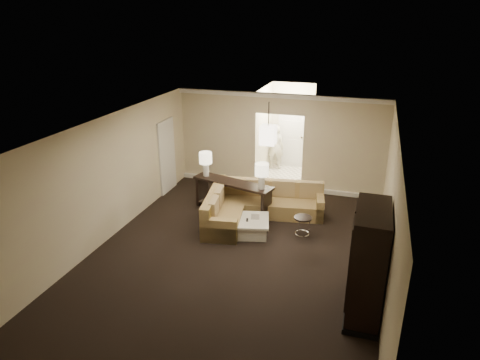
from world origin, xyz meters
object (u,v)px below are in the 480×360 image
(console_table, at_px, (233,194))
(drink_table, at_px, (303,223))
(person, at_px, (276,145))
(sectional_sofa, at_px, (254,206))
(armoire, at_px, (367,265))
(coffee_table, at_px, (249,226))

(console_table, bearing_deg, drink_table, -7.82)
(console_table, height_order, person, person)
(sectional_sofa, distance_m, person, 3.84)
(sectional_sofa, height_order, drink_table, sectional_sofa)
(armoire, height_order, drink_table, armoire)
(sectional_sofa, distance_m, armoire, 4.10)
(coffee_table, xyz_separation_m, console_table, (-0.74, 1.00, 0.31))
(armoire, bearing_deg, sectional_sofa, 133.58)
(armoire, bearing_deg, console_table, 137.52)
(armoire, distance_m, drink_table, 2.81)
(console_table, relative_size, armoire, 1.13)
(armoire, xyz_separation_m, person, (-3.14, 6.73, -0.13))
(sectional_sofa, bearing_deg, person, 85.80)
(console_table, distance_m, person, 3.62)
(armoire, xyz_separation_m, drink_table, (-1.46, 2.33, -0.58))
(person, bearing_deg, coffee_table, 90.63)
(coffee_table, height_order, armoire, armoire)
(person, bearing_deg, console_table, 80.48)
(console_table, bearing_deg, sectional_sofa, -2.80)
(sectional_sofa, relative_size, drink_table, 5.71)
(drink_table, bearing_deg, console_table, 157.84)
(coffee_table, relative_size, drink_table, 2.17)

